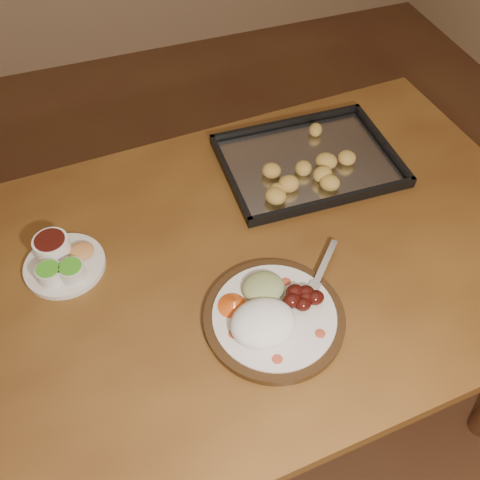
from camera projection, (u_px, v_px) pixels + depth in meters
name	position (u px, v px, depth m)	size (l,w,h in m)	color
ground	(205.00, 358.00, 1.85)	(4.00, 4.00, 0.00)	brown
dining_table	(233.00, 286.00, 1.25)	(1.55, 0.99, 0.75)	brown
dinner_plate	(271.00, 315.00, 1.06)	(0.34, 0.28, 0.07)	#311E0D
condiment_saucer	(61.00, 260.00, 1.15)	(0.17, 0.17, 0.06)	silver
baking_tray	(309.00, 161.00, 1.37)	(0.44, 0.33, 0.05)	black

